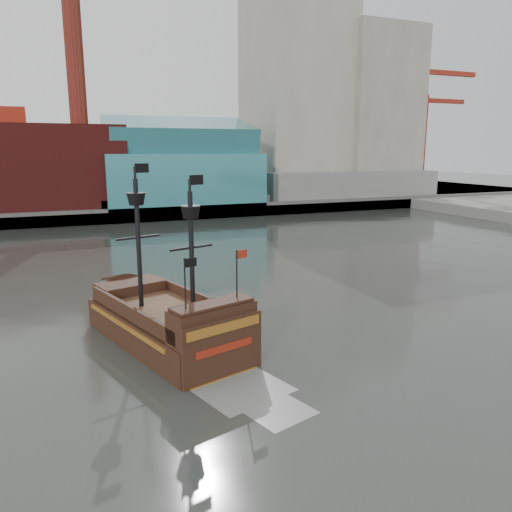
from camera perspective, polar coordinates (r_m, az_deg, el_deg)
name	(u,v)px	position (r m, az deg, el deg)	size (l,w,h in m)	color
ground	(295,349)	(33.35, 4.52, -10.59)	(400.00, 400.00, 0.00)	#252723
promenade_far	(116,201)	(120.78, -15.66, 6.06)	(220.00, 60.00, 2.00)	slate
seawall	(137,215)	(91.70, -13.41, 4.57)	(220.00, 1.00, 2.60)	#4C4C49
skyline	(140,93)	(114.18, -13.17, 17.72)	(149.00, 45.00, 62.00)	#7B6549
crane_a	(422,125)	(143.50, 18.47, 14.04)	(22.50, 4.00, 32.25)	slate
crane_b	(424,139)	(157.22, 18.68, 12.51)	(19.10, 4.00, 26.25)	slate
pirate_ship	(168,328)	(34.15, -10.05, -8.10)	(9.75, 17.88, 12.83)	black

